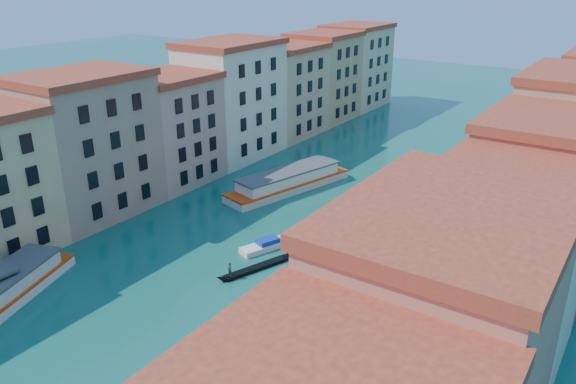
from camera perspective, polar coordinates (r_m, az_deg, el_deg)
left_bank_palazzos at (r=98.95m, az=-8.04°, el=8.18°), size 12.80×128.40×21.00m
right_bank_palazzos at (r=75.78m, az=25.78°, el=1.92°), size 12.80×128.40×21.00m
quay at (r=80.36m, az=19.14°, el=-3.12°), size 4.00×140.00×1.00m
mooring_poles_right at (r=51.31m, az=4.28°, el=-16.12°), size 1.44×54.24×3.20m
vaporetto_far at (r=88.44m, az=0.05°, el=1.15°), size 10.46×22.66×3.29m
gondola_fore at (r=66.08m, az=-3.17°, el=-7.55°), size 4.66×11.03×2.28m
gondola_right at (r=57.58m, az=-3.89°, el=-12.38°), size 4.02×11.76×2.39m
gondola_far at (r=68.28m, az=4.03°, el=-6.53°), size 1.72×13.54×1.92m
motorboat_mid at (r=70.48m, az=-2.32°, el=-5.42°), size 4.15×6.66×1.32m
motorboat_far at (r=96.52m, az=10.98°, el=2.02°), size 5.17×8.40×1.66m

